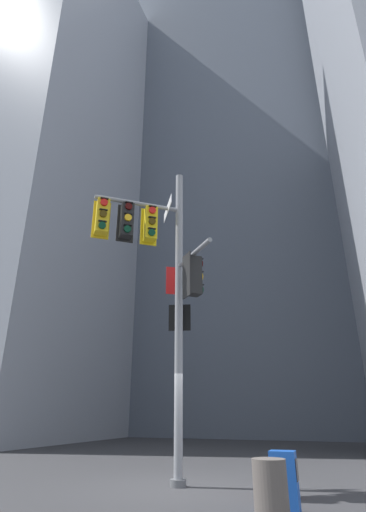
% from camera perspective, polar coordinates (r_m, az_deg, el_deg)
% --- Properties ---
extents(ground, '(120.00, 120.00, 0.00)m').
position_cam_1_polar(ground, '(10.43, -0.71, -30.60)').
color(ground, '#2D2D30').
extents(building_tower_left, '(12.91, 12.91, 41.88)m').
position_cam_1_polar(building_tower_left, '(35.22, -20.66, 13.06)').
color(building_tower_left, '#9399A3').
rests_on(building_tower_left, ground).
extents(building_mid_block, '(17.93, 17.93, 48.62)m').
position_cam_1_polar(building_mid_block, '(43.17, 8.44, 10.13)').
color(building_mid_block, '#4C5460').
rests_on(building_mid_block, ground).
extents(signal_pole_assembly, '(3.43, 2.06, 8.38)m').
position_cam_1_polar(signal_pole_assembly, '(10.65, -3.67, -1.40)').
color(signal_pole_assembly, gray).
rests_on(signal_pole_assembly, ground).
extents(fire_hydrant, '(0.33, 0.23, 0.73)m').
position_cam_1_polar(fire_hydrant, '(9.51, 14.06, -28.54)').
color(fire_hydrant, red).
rests_on(fire_hydrant, ground).
extents(newspaper_box, '(0.45, 0.36, 0.96)m').
position_cam_1_polar(newspaper_box, '(7.97, 14.60, -29.20)').
color(newspaper_box, '#194CB2').
rests_on(newspaper_box, ground).
extents(trash_bin, '(0.52, 0.52, 0.93)m').
position_cam_1_polar(trash_bin, '(6.95, 12.68, -30.66)').
color(trash_bin, '#59514C').
rests_on(trash_bin, ground).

